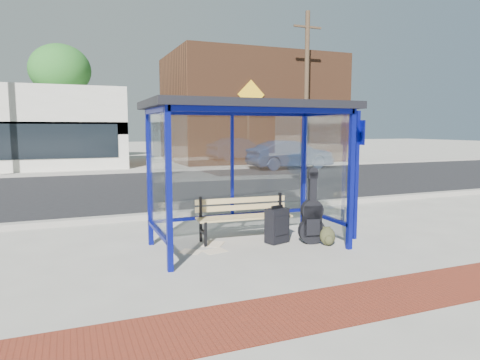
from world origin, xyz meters
name	(u,v)px	position (x,y,z in m)	size (l,w,h in m)	color
ground	(248,247)	(0.00, 0.00, 0.00)	(120.00, 120.00, 0.00)	#B2ADA0
brick_paver_strip	(338,305)	(0.00, -2.60, 0.01)	(60.00, 1.00, 0.01)	maroon
curb_near	(199,212)	(0.00, 2.90, 0.06)	(60.00, 0.25, 0.12)	gray
street_asphalt	(157,187)	(0.00, 8.00, 0.00)	(60.00, 10.00, 0.00)	black
curb_far	(135,172)	(0.00, 13.10, 0.06)	(60.00, 0.25, 0.12)	gray
far_sidewalk	(129,169)	(0.00, 15.00, 0.00)	(60.00, 4.00, 0.01)	#B2ADA0
bus_shelter	(247,123)	(0.00, 0.07, 2.07)	(3.30, 1.80, 2.42)	navy
storefront_brown	(251,109)	(8.00, 18.49, 3.20)	(10.00, 7.08, 6.40)	#59331E
tree_mid	(60,71)	(-3.00, 22.00, 5.45)	(3.60, 3.60, 7.03)	#4C3826
tree_right	(288,81)	(12.50, 22.00, 5.45)	(3.60, 3.60, 7.03)	#4C3826
utility_pole_east	(306,88)	(9.00, 13.40, 4.11)	(1.60, 0.24, 8.00)	#4C3826
bench	(243,215)	(0.10, 0.46, 0.45)	(1.73, 0.53, 0.80)	black
guitar_bag	(312,218)	(1.10, -0.23, 0.46)	(0.48, 0.22, 1.25)	black
suitcase	(277,226)	(0.56, 0.04, 0.31)	(0.44, 0.35, 0.66)	black
backpack	(328,237)	(1.30, -0.43, 0.15)	(0.31, 0.30, 0.32)	#30311B
sign_post	(357,168)	(2.00, -0.23, 1.29)	(0.09, 0.29, 2.30)	navy
newspaper_a	(213,244)	(-0.49, 0.37, 0.00)	(0.40, 0.32, 0.01)	white
newspaper_b	(191,252)	(-0.97, 0.07, 0.00)	(0.35, 0.27, 0.01)	white
newspaper_c	(215,251)	(-0.61, -0.04, 0.00)	(0.36, 0.29, 0.01)	white
parked_car	(290,155)	(7.45, 12.25, 0.70)	(1.48, 4.24, 1.40)	#1A294A
fire_hydrant	(328,157)	(10.49, 13.52, 0.44)	(0.36, 0.24, 0.81)	#9D1C0B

